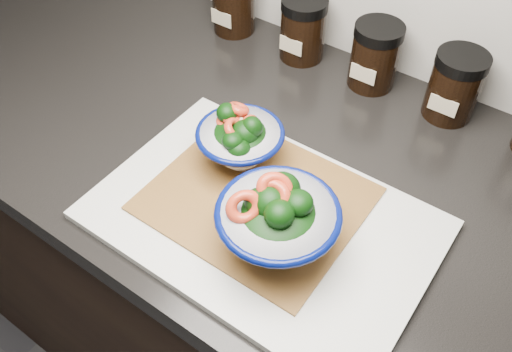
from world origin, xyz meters
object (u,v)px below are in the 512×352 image
Objects in this scene: bowl_right at (277,220)px; spice_jar_c at (375,56)px; bowl_left at (240,140)px; spice_jar_a at (234,3)px; cutting_board at (262,220)px; spice_jar_b at (303,29)px; spice_jar_d at (455,86)px.

bowl_right is 1.37× the size of spice_jar_c.
bowl_left is 0.37m from spice_jar_a.
bowl_right is at bearing -47.31° from spice_jar_a.
bowl_right reaches higher than spice_jar_a.
cutting_board is at bearing -37.84° from bowl_left.
spice_jar_b is (0.15, 0.00, 0.00)m from spice_jar_a.
spice_jar_c is 0.14m from spice_jar_d.
bowl_right is 0.40m from spice_jar_d.
bowl_right reaches higher than bowl_left.
bowl_left reaches higher than cutting_board.
bowl_right is 0.39m from spice_jar_c.
spice_jar_d is at bearing 0.00° from spice_jar_b.
spice_jar_d is at bearing 0.00° from spice_jar_a.
spice_jar_c is at bearing 93.47° from cutting_board.
bowl_left is 0.16m from bowl_right.
spice_jar_a is 0.15m from spice_jar_b.
spice_jar_b is 0.28m from spice_jar_d.
spice_jar_a is 0.43m from spice_jar_d.
spice_jar_d is (0.08, 0.39, -0.01)m from bowl_right.
spice_jar_d is (0.14, 0.00, 0.00)m from spice_jar_c.
spice_jar_d is at bearing 55.60° from bowl_left.
spice_jar_b is at bearing 104.97° from bowl_left.
spice_jar_a is 1.00× the size of spice_jar_c.
bowl_left is 1.12× the size of spice_jar_a.
spice_jar_c is (-0.02, 0.36, 0.05)m from cutting_board.
spice_jar_a is 1.00× the size of spice_jar_d.
cutting_board is 0.40m from spice_jar_b.
spice_jar_d is (0.43, 0.00, 0.00)m from spice_jar_a.
cutting_board is at bearing -65.61° from spice_jar_b.
spice_jar_b is at bearing 117.78° from bowl_right.
spice_jar_a is (-0.32, 0.36, 0.05)m from cutting_board.
spice_jar_c is at bearing 0.00° from spice_jar_a.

